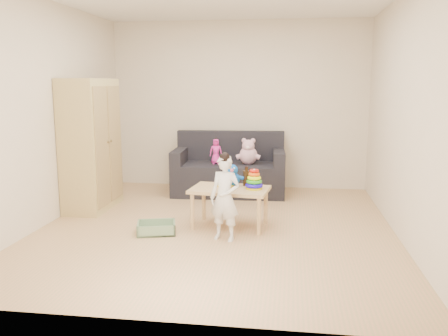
# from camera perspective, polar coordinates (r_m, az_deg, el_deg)

# --- Properties ---
(room) EXTENTS (4.50, 4.50, 4.50)m
(room) POSITION_cam_1_polar(r_m,az_deg,el_deg) (5.30, -0.92, 6.48)
(room) COLOR tan
(room) RESTS_ON ground
(wardrobe) EXTENTS (0.47, 0.94, 1.70)m
(wardrobe) POSITION_cam_1_polar(r_m,az_deg,el_deg) (6.42, -15.71, 2.71)
(wardrobe) COLOR tan
(wardrobe) RESTS_ON ground
(sofa) EXTENTS (1.68, 0.90, 0.46)m
(sofa) POSITION_cam_1_polar(r_m,az_deg,el_deg) (7.10, 0.59, -1.29)
(sofa) COLOR black
(sofa) RESTS_ON ground
(play_table) EXTENTS (0.93, 0.65, 0.46)m
(play_table) POSITION_cam_1_polar(r_m,az_deg,el_deg) (5.47, 0.70, -4.78)
(play_table) COLOR #D9B577
(play_table) RESTS_ON ground
(storage_bin) EXTENTS (0.48, 0.41, 0.12)m
(storage_bin) POSITION_cam_1_polar(r_m,az_deg,el_deg) (5.34, -8.14, -7.14)
(storage_bin) COLOR gray
(storage_bin) RESTS_ON ground
(toddler) EXTENTS (0.38, 0.30, 0.89)m
(toddler) POSITION_cam_1_polar(r_m,az_deg,el_deg) (4.97, 0.10, -3.76)
(toddler) COLOR silver
(toddler) RESTS_ON ground
(pink_bear) EXTENTS (0.28, 0.24, 0.32)m
(pink_bear) POSITION_cam_1_polar(r_m,az_deg,el_deg) (6.98, 2.95, 1.78)
(pink_bear) COLOR #DEA3B9
(pink_bear) RESTS_ON sofa
(doll) EXTENTS (0.20, 0.15, 0.36)m
(doll) POSITION_cam_1_polar(r_m,az_deg,el_deg) (6.99, -0.98, 1.97)
(doll) COLOR #ED2CA3
(doll) RESTS_ON sofa
(ring_stacker) EXTENTS (0.20, 0.20, 0.23)m
(ring_stacker) POSITION_cam_1_polar(r_m,az_deg,el_deg) (5.36, 3.64, -1.59)
(ring_stacker) COLOR #D4C90B
(ring_stacker) RESTS_ON play_table
(brown_bottle) EXTENTS (0.08, 0.08, 0.23)m
(brown_bottle) POSITION_cam_1_polar(r_m,az_deg,el_deg) (5.54, 2.71, -1.14)
(brown_bottle) COLOR black
(brown_bottle) RESTS_ON play_table
(blue_plush) EXTENTS (0.23, 0.19, 0.26)m
(blue_plush) POSITION_cam_1_polar(r_m,az_deg,el_deg) (5.51, 1.05, -0.83)
(blue_plush) COLOR blue
(blue_plush) RESTS_ON play_table
(wooden_figure) EXTENTS (0.05, 0.04, 0.10)m
(wooden_figure) POSITION_cam_1_polar(r_m,az_deg,el_deg) (5.41, 0.23, -1.88)
(wooden_figure) COLOR brown
(wooden_figure) RESTS_ON play_table
(yellow_book) EXTENTS (0.25, 0.25, 0.02)m
(yellow_book) POSITION_cam_1_polar(r_m,az_deg,el_deg) (5.54, 0.19, -2.07)
(yellow_book) COLOR gold
(yellow_book) RESTS_ON play_table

